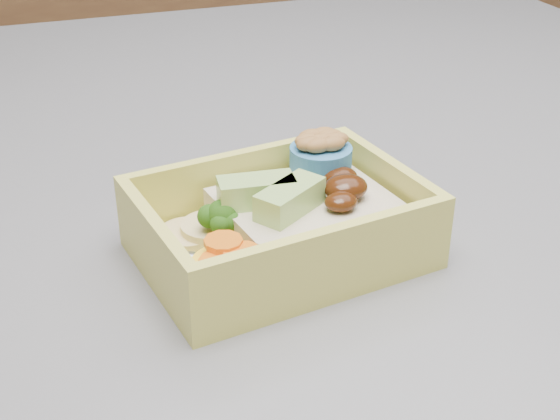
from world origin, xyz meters
name	(u,v)px	position (x,y,z in m)	size (l,w,h in m)	color
bento_box	(286,222)	(0.11, -0.25, 0.94)	(0.17, 0.14, 0.06)	#D0CC56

